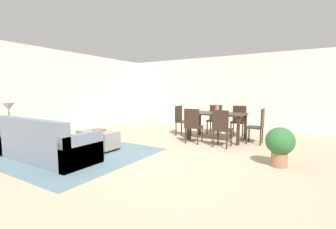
# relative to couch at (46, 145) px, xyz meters

# --- Properties ---
(ground_plane) EXTENTS (10.80, 10.80, 0.00)m
(ground_plane) POSITION_rel_couch_xyz_m (1.93, 1.14, -0.30)
(ground_plane) COLOR tan
(wall_back) EXTENTS (9.00, 0.12, 2.70)m
(wall_back) POSITION_rel_couch_xyz_m (1.93, 6.14, 1.05)
(wall_back) COLOR silver
(wall_back) RESTS_ON ground_plane
(wall_left) EXTENTS (0.12, 11.00, 2.70)m
(wall_left) POSITION_rel_couch_xyz_m (-2.57, 1.64, 1.05)
(wall_left) COLOR silver
(wall_left) RESTS_ON ground_plane
(area_rug) EXTENTS (3.00, 2.80, 0.01)m
(area_rug) POSITION_rel_couch_xyz_m (0.13, 0.57, -0.29)
(area_rug) COLOR slate
(area_rug) RESTS_ON ground_plane
(couch) EXTENTS (2.20, 0.86, 0.86)m
(couch) POSITION_rel_couch_xyz_m (0.00, 0.00, 0.00)
(couch) COLOR slate
(couch) RESTS_ON ground_plane
(ottoman_table) EXTENTS (0.97, 0.48, 0.44)m
(ottoman_table) POSITION_rel_couch_xyz_m (0.27, 1.09, -0.05)
(ottoman_table) COLOR gray
(ottoman_table) RESTS_ON ground_plane
(side_table) EXTENTS (0.40, 0.40, 0.59)m
(side_table) POSITION_rel_couch_xyz_m (-1.40, -0.01, 0.16)
(side_table) COLOR olive
(side_table) RESTS_ON ground_plane
(table_lamp) EXTENTS (0.26, 0.26, 0.53)m
(table_lamp) POSITION_rel_couch_xyz_m (-1.40, -0.01, 0.70)
(table_lamp) COLOR brown
(table_lamp) RESTS_ON side_table
(dining_table) EXTENTS (1.52, 0.94, 0.76)m
(dining_table) POSITION_rel_couch_xyz_m (2.28, 3.63, 0.37)
(dining_table) COLOR #332319
(dining_table) RESTS_ON ground_plane
(dining_chair_near_left) EXTENTS (0.42, 0.42, 0.92)m
(dining_chair_near_left) POSITION_rel_couch_xyz_m (1.91, 2.80, 0.22)
(dining_chair_near_left) COLOR #332319
(dining_chair_near_left) RESTS_ON ground_plane
(dining_chair_near_right) EXTENTS (0.41, 0.41, 0.92)m
(dining_chair_near_right) POSITION_rel_couch_xyz_m (2.69, 2.77, 0.22)
(dining_chair_near_right) COLOR #332319
(dining_chair_near_right) RESTS_ON ground_plane
(dining_chair_far_left) EXTENTS (0.42, 0.42, 0.92)m
(dining_chair_far_left) POSITION_rel_couch_xyz_m (1.92, 4.48, 0.22)
(dining_chair_far_left) COLOR #332319
(dining_chair_far_left) RESTS_ON ground_plane
(dining_chair_far_right) EXTENTS (0.42, 0.42, 0.92)m
(dining_chair_far_right) POSITION_rel_couch_xyz_m (2.67, 4.50, 0.22)
(dining_chair_far_right) COLOR #332319
(dining_chair_far_right) RESTS_ON ground_plane
(dining_chair_head_east) EXTENTS (0.41, 0.41, 0.92)m
(dining_chair_head_east) POSITION_rel_couch_xyz_m (3.39, 3.63, 0.22)
(dining_chair_head_east) COLOR #332319
(dining_chair_head_east) RESTS_ON ground_plane
(dining_chair_head_west) EXTENTS (0.41, 0.41, 0.92)m
(dining_chair_head_west) POSITION_rel_couch_xyz_m (1.12, 3.66, 0.22)
(dining_chair_head_west) COLOR #332319
(dining_chair_head_west) RESTS_ON ground_plane
(vase_centerpiece) EXTENTS (0.11, 0.11, 0.23)m
(vase_centerpiece) POSITION_rel_couch_xyz_m (2.27, 3.64, 0.58)
(vase_centerpiece) COLOR #B26659
(vase_centerpiece) RESTS_ON dining_table
(book_on_ottoman) EXTENTS (0.27, 0.21, 0.03)m
(book_on_ottoman) POSITION_rel_couch_xyz_m (0.27, 1.13, 0.16)
(book_on_ottoman) COLOR maroon
(book_on_ottoman) RESTS_ON ottoman_table
(potted_plant) EXTENTS (0.50, 0.50, 0.72)m
(potted_plant) POSITION_rel_couch_xyz_m (4.04, 1.93, 0.13)
(potted_plant) COLOR #996B4C
(potted_plant) RESTS_ON ground_plane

